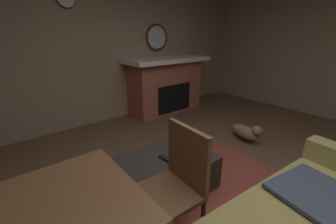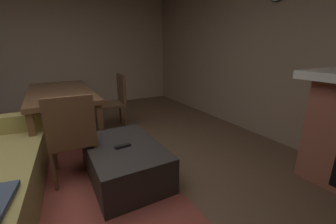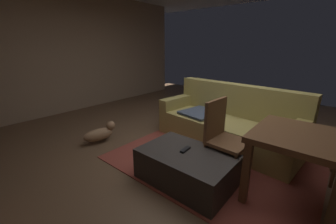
{
  "view_description": "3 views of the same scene",
  "coord_description": "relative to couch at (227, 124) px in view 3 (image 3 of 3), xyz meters",
  "views": [
    {
      "loc": [
        1.33,
        0.72,
        1.56
      ],
      "look_at": [
        -0.1,
        -1.04,
        0.73
      ],
      "focal_mm": 22.65,
      "sensor_mm": 36.0,
      "label": 1
    },
    {
      "loc": [
        -1.75,
        -0.15,
        1.35
      ],
      "look_at": [
        -0.2,
        -1.02,
        0.81
      ],
      "focal_mm": 22.78,
      "sensor_mm": 36.0,
      "label": 2
    },
    {
      "loc": [
        1.45,
        -2.51,
        1.54
      ],
      "look_at": [
        -0.29,
        -0.45,
        0.69
      ],
      "focal_mm": 22.42,
      "sensor_mm": 36.0,
      "label": 3
    }
  ],
  "objects": [
    {
      "name": "small_dog",
      "position": [
        -1.58,
        -1.37,
        -0.16
      ],
      "size": [
        0.29,
        0.55,
        0.28
      ],
      "color": "#8C6B4C",
      "rests_on": "ground"
    },
    {
      "name": "wall_left",
      "position": [
        -3.78,
        -0.56,
        1.06
      ],
      "size": [
        0.12,
        6.52,
        2.78
      ],
      "primitive_type": "cube",
      "color": "#9E846B",
      "rests_on": "ground"
    },
    {
      "name": "couch",
      "position": [
        0.0,
        0.0,
        0.0
      ],
      "size": [
        2.29,
        1.07,
        0.94
      ],
      "color": "#9E8E4C",
      "rests_on": "ground"
    },
    {
      "name": "ottoman_coffee_table",
      "position": [
        0.11,
        -1.3,
        -0.14
      ],
      "size": [
        1.07,
        0.7,
        0.38
      ],
      "primitive_type": "cube",
      "color": "#2D2826",
      "rests_on": "ground"
    },
    {
      "name": "dining_chair_west",
      "position": [
        0.31,
        -0.84,
        0.2
      ],
      "size": [
        0.46,
        0.46,
        0.93
      ],
      "color": "brown",
      "rests_on": "ground"
    },
    {
      "name": "floor",
      "position": [
        -0.12,
        -0.56,
        -0.33
      ],
      "size": [
        8.77,
        8.77,
        0.0
      ],
      "primitive_type": "plane",
      "color": "brown"
    },
    {
      "name": "tv_remote",
      "position": [
        0.07,
        -1.28,
        0.06
      ],
      "size": [
        0.06,
        0.16,
        0.02
      ],
      "primitive_type": "cube",
      "rotation": [
        0.0,
        0.0,
        0.08
      ],
      "color": "black",
      "rests_on": "ottoman_coffee_table"
    },
    {
      "name": "area_rug",
      "position": [
        0.11,
        -0.68,
        -0.32
      ],
      "size": [
        2.6,
        2.0,
        0.01
      ],
      "primitive_type": "cube",
      "color": "brown",
      "rests_on": "ground"
    }
  ]
}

